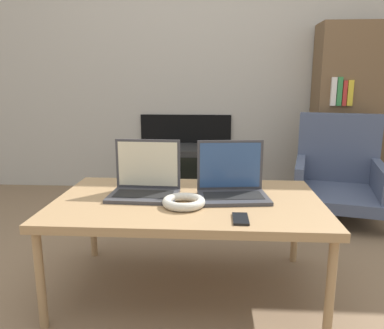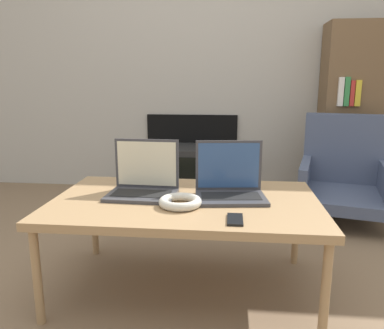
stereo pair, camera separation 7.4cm
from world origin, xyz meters
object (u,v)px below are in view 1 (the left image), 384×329
(phone, at_px, (241,219))
(tv, at_px, (184,172))
(laptop_left, at_px, (145,182))
(laptop_right, at_px, (232,184))
(armchair, at_px, (338,172))
(headphones, at_px, (184,202))

(phone, height_order, tv, phone)
(laptop_left, bearing_deg, laptop_right, 2.07)
(tv, height_order, armchair, armchair)
(laptop_right, xyz_separation_m, tv, (-0.35, 1.45, -0.29))
(headphones, distance_m, tv, 1.63)
(laptop_left, bearing_deg, tv, 89.87)
(laptop_left, height_order, phone, laptop_left)
(laptop_left, distance_m, headphones, 0.25)
(laptop_left, relative_size, phone, 2.61)
(phone, xyz_separation_m, armchair, (0.81, 1.38, -0.14))
(headphones, height_order, armchair, armchair)
(laptop_right, height_order, phone, laptop_right)
(laptop_right, bearing_deg, headphones, -150.64)
(headphones, distance_m, phone, 0.28)
(laptop_left, height_order, laptop_right, same)
(phone, height_order, armchair, armchair)
(laptop_left, bearing_deg, headphones, -36.49)
(laptop_right, relative_size, phone, 2.75)
(headphones, xyz_separation_m, tv, (-0.14, 1.60, -0.25))
(headphones, bearing_deg, tv, 94.90)
(laptop_left, relative_size, headphones, 1.73)
(laptop_left, relative_size, tv, 0.65)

